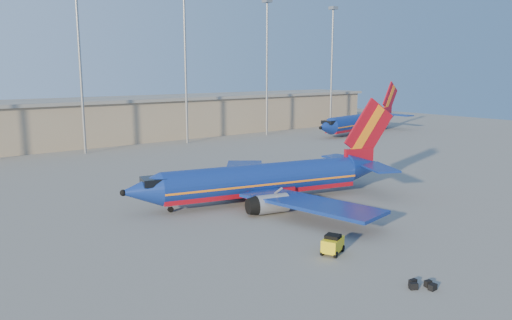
{
  "coord_description": "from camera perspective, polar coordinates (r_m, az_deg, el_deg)",
  "views": [
    {
      "loc": [
        -33.83,
        -38.13,
        14.04
      ],
      "look_at": [
        0.37,
        5.56,
        4.0
      ],
      "focal_mm": 35.0,
      "sensor_mm": 36.0,
      "label": 1
    }
  ],
  "objects": [
    {
      "name": "baggage_tug",
      "position": [
        39.57,
        8.76,
        -9.44
      ],
      "size": [
        2.44,
        2.0,
        1.51
      ],
      "rotation": [
        0.0,
        0.0,
        0.41
      ],
      "color": "yellow",
      "rests_on": "ground"
    },
    {
      "name": "terminal_building",
      "position": [
        106.1,
        -13.53,
        4.72
      ],
      "size": [
        122.0,
        16.0,
        8.5
      ],
      "color": "gray",
      "rests_on": "ground"
    },
    {
      "name": "light_mast_row",
      "position": [
        92.73,
        -13.58,
        12.15
      ],
      "size": [
        101.6,
        1.6,
        28.65
      ],
      "color": "gray",
      "rests_on": "ground"
    },
    {
      "name": "aircraft_main",
      "position": [
        53.95,
        1.36,
        -2.3
      ],
      "size": [
        31.52,
        29.95,
        10.85
      ],
      "rotation": [
        0.0,
        0.0,
        -0.24
      ],
      "color": "navy",
      "rests_on": "ground"
    },
    {
      "name": "ground",
      "position": [
        52.88,
        3.42,
        -5.16
      ],
      "size": [
        220.0,
        220.0,
        0.0
      ],
      "primitive_type": "plane",
      "color": "slate",
      "rests_on": "ground"
    },
    {
      "name": "aircraft_second",
      "position": [
        114.8,
        11.91,
        4.31
      ],
      "size": [
        33.12,
        13.49,
        11.3
      ],
      "rotation": [
        0.0,
        0.0,
        0.18
      ],
      "color": "navy",
      "rests_on": "ground"
    },
    {
      "name": "luggage_pile",
      "position": [
        35.23,
        18.38,
        -13.4
      ],
      "size": [
        1.67,
        1.5,
        0.47
      ],
      "color": "black",
      "rests_on": "ground"
    }
  ]
}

